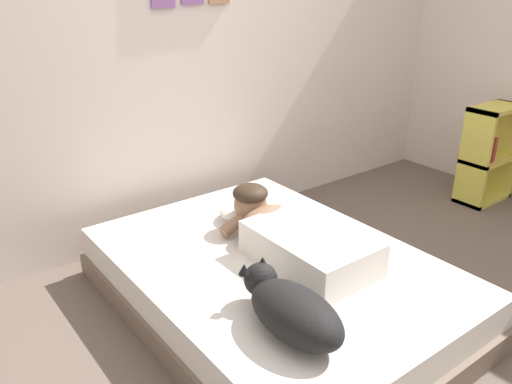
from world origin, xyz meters
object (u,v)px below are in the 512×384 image
at_px(bed, 274,284).
at_px(cell_phone, 296,290).
at_px(person_lying, 292,235).
at_px(bookshelf, 488,154).
at_px(pillow, 259,206).
at_px(coffee_cup, 238,218).
at_px(dog, 291,309).

relative_size(bed, cell_phone, 13.75).
height_order(person_lying, bookshelf, bookshelf).
distance_m(pillow, coffee_cup, 0.18).
height_order(bed, dog, dog).
relative_size(bed, person_lying, 2.09).
bearing_deg(bed, pillow, 61.15).
xyz_separation_m(bed, coffee_cup, (0.09, 0.45, 0.19)).
bearing_deg(bookshelf, cell_phone, -169.76).
bearing_deg(dog, bookshelf, 13.76).
distance_m(pillow, cell_phone, 0.85).
height_order(pillow, coffee_cup, pillow).
relative_size(bed, pillow, 3.70).
height_order(person_lying, cell_phone, person_lying).
xyz_separation_m(bed, bookshelf, (2.21, 0.13, 0.23)).
height_order(coffee_cup, cell_phone, coffee_cup).
bearing_deg(bookshelf, dog, -166.24).
xyz_separation_m(person_lying, dog, (-0.42, -0.48, -0.00)).
bearing_deg(coffee_cup, cell_phone, -104.83).
height_order(bed, coffee_cup, coffee_cup).
distance_m(dog, coffee_cup, 1.02).
bearing_deg(pillow, coffee_cup, -170.78).
distance_m(pillow, dog, 1.12).
bearing_deg(coffee_cup, bookshelf, -8.50).
height_order(bed, pillow, pillow).
relative_size(person_lying, coffee_cup, 7.36).
xyz_separation_m(pillow, bookshelf, (1.95, -0.34, 0.02)).
relative_size(bed, dog, 3.35).
height_order(bed, cell_phone, cell_phone).
bearing_deg(dog, person_lying, 48.61).
xyz_separation_m(pillow, cell_phone, (-0.37, -0.76, -0.05)).
bearing_deg(person_lying, bookshelf, 3.80).
height_order(pillow, cell_phone, pillow).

